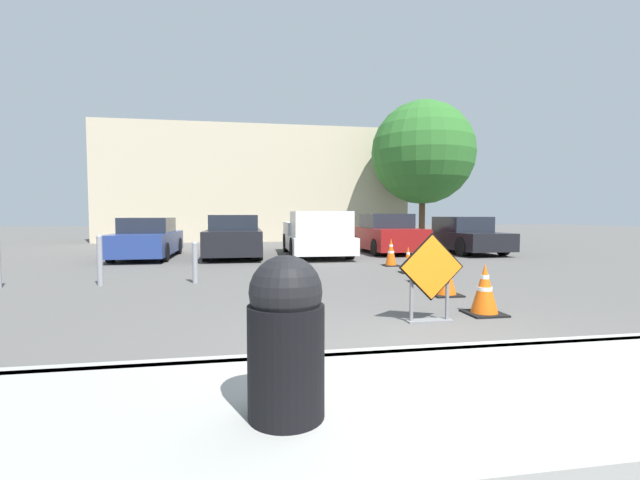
{
  "coord_description": "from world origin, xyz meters",
  "views": [
    {
      "loc": [
        -1.84,
        -3.99,
        1.47
      ],
      "look_at": [
        0.87,
        11.83,
        0.54
      ],
      "focal_mm": 24.0,
      "sensor_mm": 36.0,
      "label": 1
    }
  ],
  "objects_px": {
    "parked_car_second": "(234,237)",
    "bollard_nearest": "(195,261)",
    "parked_car_nearest": "(148,239)",
    "pickup_truck": "(317,236)",
    "parked_car_fourth": "(463,236)",
    "traffic_cone_nearest": "(485,290)",
    "parked_car_third": "(386,235)",
    "bollard_second": "(100,259)",
    "traffic_cone_third": "(422,265)",
    "trash_bin": "(286,336)",
    "traffic_cone_second": "(446,276)",
    "traffic_cone_fourth": "(408,260)",
    "road_closed_sign": "(431,276)",
    "traffic_cone_fifth": "(391,252)"
  },
  "relations": [
    {
      "from": "parked_car_second",
      "to": "bollard_nearest",
      "type": "relative_size",
      "value": 5.12
    },
    {
      "from": "parked_car_nearest",
      "to": "parked_car_second",
      "type": "distance_m",
      "value": 2.93
    },
    {
      "from": "parked_car_nearest",
      "to": "pickup_truck",
      "type": "xyz_separation_m",
      "value": [
        5.86,
        -0.33,
        0.07
      ]
    },
    {
      "from": "pickup_truck",
      "to": "parked_car_fourth",
      "type": "relative_size",
      "value": 1.2
    },
    {
      "from": "traffic_cone_nearest",
      "to": "parked_car_third",
      "type": "relative_size",
      "value": 0.19
    },
    {
      "from": "bollard_second",
      "to": "traffic_cone_third",
      "type": "bearing_deg",
      "value": -6.77
    },
    {
      "from": "trash_bin",
      "to": "parked_car_nearest",
      "type": "bearing_deg",
      "value": 105.89
    },
    {
      "from": "traffic_cone_nearest",
      "to": "traffic_cone_second",
      "type": "relative_size",
      "value": 1.05
    },
    {
      "from": "parked_car_nearest",
      "to": "parked_car_third",
      "type": "bearing_deg",
      "value": -176.33
    },
    {
      "from": "traffic_cone_second",
      "to": "pickup_truck",
      "type": "height_order",
      "value": "pickup_truck"
    },
    {
      "from": "traffic_cone_third",
      "to": "trash_bin",
      "type": "xyz_separation_m",
      "value": [
        -3.5,
        -5.96,
        0.28
      ]
    },
    {
      "from": "traffic_cone_nearest",
      "to": "traffic_cone_fourth",
      "type": "height_order",
      "value": "traffic_cone_nearest"
    },
    {
      "from": "road_closed_sign",
      "to": "parked_car_fourth",
      "type": "distance_m",
      "value": 11.64
    },
    {
      "from": "traffic_cone_nearest",
      "to": "parked_car_third",
      "type": "height_order",
      "value": "parked_car_third"
    },
    {
      "from": "traffic_cone_second",
      "to": "parked_car_fourth",
      "type": "relative_size",
      "value": 0.16
    },
    {
      "from": "pickup_truck",
      "to": "bollard_nearest",
      "type": "xyz_separation_m",
      "value": [
        -3.59,
        -5.65,
        -0.24
      ]
    },
    {
      "from": "parked_car_third",
      "to": "bollard_second",
      "type": "bearing_deg",
      "value": 36.25
    },
    {
      "from": "traffic_cone_second",
      "to": "traffic_cone_third",
      "type": "height_order",
      "value": "traffic_cone_third"
    },
    {
      "from": "parked_car_third",
      "to": "bollard_second",
      "type": "relative_size",
      "value": 3.82
    },
    {
      "from": "road_closed_sign",
      "to": "parked_car_fourth",
      "type": "relative_size",
      "value": 0.28
    },
    {
      "from": "parked_car_nearest",
      "to": "traffic_cone_fourth",
      "type": "bearing_deg",
      "value": 144.67
    },
    {
      "from": "traffic_cone_nearest",
      "to": "trash_bin",
      "type": "bearing_deg",
      "value": -136.87
    },
    {
      "from": "traffic_cone_third",
      "to": "parked_car_nearest",
      "type": "bearing_deg",
      "value": 136.41
    },
    {
      "from": "trash_bin",
      "to": "parked_car_second",
      "type": "bearing_deg",
      "value": 93.13
    },
    {
      "from": "traffic_cone_nearest",
      "to": "parked_car_fourth",
      "type": "bearing_deg",
      "value": 63.45
    },
    {
      "from": "traffic_cone_fourth",
      "to": "bollard_second",
      "type": "distance_m",
      "value": 7.11
    },
    {
      "from": "parked_car_nearest",
      "to": "parked_car_second",
      "type": "height_order",
      "value": "parked_car_second"
    },
    {
      "from": "traffic_cone_fourth",
      "to": "bollard_second",
      "type": "height_order",
      "value": "bollard_second"
    },
    {
      "from": "road_closed_sign",
      "to": "traffic_cone_nearest",
      "type": "bearing_deg",
      "value": 16.73
    },
    {
      "from": "traffic_cone_fifth",
      "to": "traffic_cone_nearest",
      "type": "bearing_deg",
      "value": -96.15
    },
    {
      "from": "traffic_cone_third",
      "to": "bollard_second",
      "type": "bearing_deg",
      "value": 173.23
    },
    {
      "from": "traffic_cone_fourth",
      "to": "parked_car_second",
      "type": "distance_m",
      "value": 6.88
    },
    {
      "from": "traffic_cone_fourth",
      "to": "parked_car_second",
      "type": "relative_size",
      "value": 0.15
    },
    {
      "from": "traffic_cone_second",
      "to": "bollard_nearest",
      "type": "height_order",
      "value": "bollard_nearest"
    },
    {
      "from": "traffic_cone_nearest",
      "to": "bollard_nearest",
      "type": "distance_m",
      "value": 5.92
    },
    {
      "from": "traffic_cone_second",
      "to": "bollard_second",
      "type": "height_order",
      "value": "bollard_second"
    },
    {
      "from": "traffic_cone_fourth",
      "to": "parked_car_nearest",
      "type": "height_order",
      "value": "parked_car_nearest"
    },
    {
      "from": "traffic_cone_nearest",
      "to": "bollard_nearest",
      "type": "bearing_deg",
      "value": 140.73
    },
    {
      "from": "traffic_cone_second",
      "to": "pickup_truck",
      "type": "bearing_deg",
      "value": 98.03
    },
    {
      "from": "bollard_nearest",
      "to": "parked_car_third",
      "type": "bearing_deg",
      "value": 45.22
    },
    {
      "from": "trash_bin",
      "to": "bollard_nearest",
      "type": "bearing_deg",
      "value": 101.37
    },
    {
      "from": "traffic_cone_second",
      "to": "parked_car_third",
      "type": "distance_m",
      "value": 9.01
    },
    {
      "from": "traffic_cone_third",
      "to": "traffic_cone_fourth",
      "type": "relative_size",
      "value": 1.19
    },
    {
      "from": "traffic_cone_second",
      "to": "traffic_cone_fifth",
      "type": "xyz_separation_m",
      "value": [
        0.53,
        4.55,
        0.04
      ]
    },
    {
      "from": "traffic_cone_third",
      "to": "parked_car_nearest",
      "type": "distance_m",
      "value": 9.84
    },
    {
      "from": "parked_car_fourth",
      "to": "parked_car_third",
      "type": "bearing_deg",
      "value": -12.44
    },
    {
      "from": "road_closed_sign",
      "to": "traffic_cone_second",
      "type": "distance_m",
      "value": 2.13
    },
    {
      "from": "traffic_cone_second",
      "to": "pickup_truck",
      "type": "xyz_separation_m",
      "value": [
        -1.11,
        7.89,
        0.37
      ]
    },
    {
      "from": "traffic_cone_third",
      "to": "bollard_nearest",
      "type": "height_order",
      "value": "bollard_nearest"
    },
    {
      "from": "traffic_cone_nearest",
      "to": "traffic_cone_third",
      "type": "xyz_separation_m",
      "value": [
        0.28,
        2.94,
        0.03
      ]
    }
  ]
}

